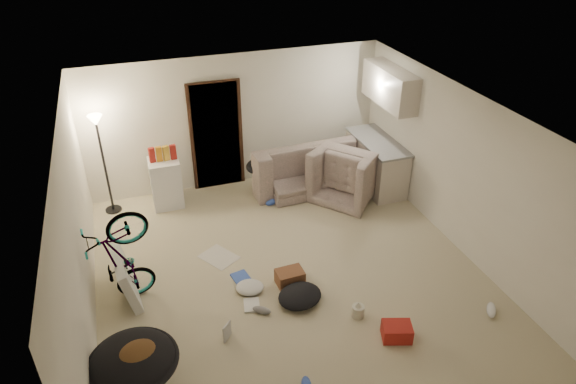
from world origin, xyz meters
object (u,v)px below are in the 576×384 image
object	(u,v)px
kitchen_counter	(376,164)
drink_case_a	(290,277)
tv_box	(125,274)
sofa	(308,168)
mini_fridge	(166,183)
bicycle	(125,280)
juicer	(358,310)
saucer_chair	(134,367)
floor_lamp	(100,144)
armchair	(350,176)
drink_case_b	(397,332)

from	to	relation	value
kitchen_counter	drink_case_a	bearing A→B (deg)	-138.33
kitchen_counter	tv_box	world-z (taller)	kitchen_counter
drink_case_a	sofa	bearing A→B (deg)	62.01
mini_fridge	drink_case_a	xyz separation A→B (m)	(1.37, -2.78, -0.33)
mini_fridge	bicycle	bearing A→B (deg)	-108.83
kitchen_counter	juicer	size ratio (longest dim) A/B	6.24
saucer_chair	tv_box	world-z (taller)	saucer_chair
saucer_chair	floor_lamp	bearing A→B (deg)	91.40
drink_case_a	juicer	size ratio (longest dim) A/B	1.62
mini_fridge	juicer	size ratio (longest dim) A/B	3.69
armchair	drink_case_b	xyz separation A→B (m)	(-0.95, -3.50, -0.26)
bicycle	drink_case_a	size ratio (longest dim) A/B	4.00
saucer_chair	tv_box	xyz separation A→B (m)	(0.00, 1.76, -0.09)
floor_lamp	tv_box	size ratio (longest dim) A/B	1.79
kitchen_counter	bicycle	size ratio (longest dim) A/B	0.97
kitchen_counter	tv_box	bearing A→B (deg)	-160.48
sofa	bicycle	bearing A→B (deg)	30.61
drink_case_b	juicer	bearing A→B (deg)	138.38
drink_case_b	armchair	bearing A→B (deg)	93.15
floor_lamp	kitchen_counter	xyz separation A→B (m)	(4.83, -0.65, -0.87)
kitchen_counter	drink_case_a	distance (m)	3.36
sofa	tv_box	bearing A→B (deg)	28.22
tv_box	mini_fridge	bearing A→B (deg)	63.65
floor_lamp	drink_case_a	size ratio (longest dim) A/B	4.66
floor_lamp	armchair	distance (m)	4.40
bicycle	saucer_chair	bearing A→B (deg)	173.86
armchair	tv_box	size ratio (longest dim) A/B	1.10
saucer_chair	tv_box	distance (m)	1.77
floor_lamp	armchair	bearing A→B (deg)	-10.86
mini_fridge	tv_box	xyz separation A→B (m)	(-0.86, -2.23, -0.11)
drink_case_b	juicer	world-z (taller)	juicer
mini_fridge	drink_case_a	bearing A→B (deg)	-63.09
tv_box	drink_case_b	xyz separation A→B (m)	(3.17, -1.98, -0.23)
sofa	drink_case_a	size ratio (longest dim) A/B	5.94
sofa	drink_case_a	xyz separation A→B (m)	(-1.30, -2.68, -0.23)
kitchen_counter	armchair	world-z (taller)	kitchen_counter
kitchen_counter	bicycle	xyz separation A→B (m)	(-4.73, -1.88, -0.03)
kitchen_counter	drink_case_b	distance (m)	3.99
kitchen_counter	floor_lamp	bearing A→B (deg)	172.34
floor_lamp	tv_box	bearing A→B (deg)	-87.54
drink_case_b	juicer	xyz separation A→B (m)	(-0.30, 0.51, -0.01)
saucer_chair	bicycle	bearing A→B (deg)	90.00
floor_lamp	sofa	bearing A→B (deg)	-3.15
saucer_chair	drink_case_a	world-z (taller)	saucer_chair
floor_lamp	drink_case_a	distance (m)	3.89
mini_fridge	saucer_chair	xyz separation A→B (m)	(-0.86, -3.99, -0.02)
armchair	bicycle	distance (m)	4.47
saucer_chair	tv_box	bearing A→B (deg)	90.00
kitchen_counter	sofa	size ratio (longest dim) A/B	0.65
floor_lamp	juicer	bearing A→B (deg)	-51.91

